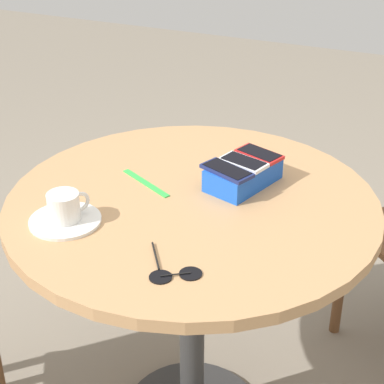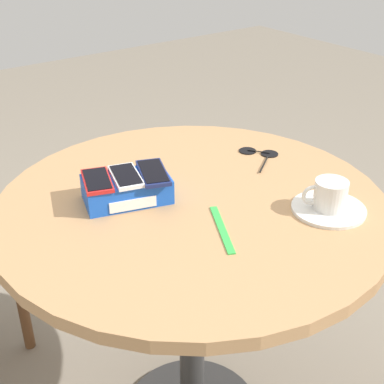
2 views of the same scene
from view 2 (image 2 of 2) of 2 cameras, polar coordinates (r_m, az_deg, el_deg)
The scene contains 9 objects.
round_table at distance 1.33m, azimuth 0.00°, elevation -5.63°, with size 0.93×0.93×0.76m.
phone_box at distance 1.25m, azimuth -6.96°, elevation 0.30°, with size 0.22×0.16×0.06m.
phone_red at distance 1.22m, azimuth -10.09°, elevation 1.22°, with size 0.10×0.13×0.01m.
phone_white at distance 1.23m, azimuth -7.06°, elevation 1.69°, with size 0.09×0.13×0.01m.
phone_navy at distance 1.24m, azimuth -4.17°, elevation 2.08°, with size 0.11×0.15×0.01m.
saucer at distance 1.25m, azimuth 14.35°, elevation -1.76°, with size 0.17×0.17×0.01m, color silver.
coffee_cup at distance 1.23m, azimuth 14.47°, elevation -0.22°, with size 0.10×0.08×0.07m.
lanyard_strap at distance 1.15m, azimuth 3.21°, elevation -3.96°, with size 0.19×0.02×0.00m, color green.
sunglasses at distance 1.49m, azimuth 7.16°, elevation 4.10°, with size 0.13×0.15×0.01m.
Camera 2 is at (-0.65, -0.88, 1.38)m, focal length 50.00 mm.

